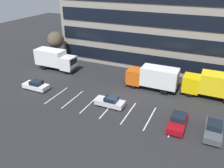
# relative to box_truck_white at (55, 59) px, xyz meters

# --- Properties ---
(ground_plane) EXTENTS (120.00, 120.00, 0.00)m
(ground_plane) POSITION_rel_box_truck_white_xyz_m (14.65, -5.67, -2.04)
(ground_plane) COLOR #262628
(office_building) EXTENTS (34.23, 12.60, 18.00)m
(office_building) POSITION_rel_box_truck_white_xyz_m (14.65, 12.28, 6.96)
(office_building) COLOR gray
(office_building) RESTS_ON ground_plane
(lot_markings) EXTENTS (16.94, 5.40, 0.01)m
(lot_markings) POSITION_rel_box_truck_white_xyz_m (14.65, -8.21, -2.04)
(lot_markings) COLOR silver
(lot_markings) RESTS_ON ground_plane
(box_truck_white) EXTENTS (7.83, 2.59, 3.63)m
(box_truck_white) POSITION_rel_box_truck_white_xyz_m (0.00, 0.00, 0.00)
(box_truck_white) COLOR white
(box_truck_white) RESTS_ON ground_plane
(box_truck_orange) EXTENTS (7.71, 2.55, 3.58)m
(box_truck_orange) POSITION_rel_box_truck_white_xyz_m (18.28, -0.40, -0.03)
(box_truck_orange) COLOR #D85914
(box_truck_orange) RESTS_ON ground_plane
(box_truck_yellow_all) EXTENTS (7.89, 2.61, 3.66)m
(box_truck_yellow_all) POSITION_rel_box_truck_white_xyz_m (26.61, 0.49, 0.02)
(box_truck_yellow_all) COLOR yellow
(box_truck_yellow_all) RESTS_ON ground_plane
(sedan_white) EXTENTS (4.00, 1.67, 1.43)m
(sedan_white) POSITION_rel_box_truck_white_xyz_m (2.31, -7.92, -1.37)
(sedan_white) COLOR white
(sedan_white) RESTS_ON ground_plane
(sedan_silver) EXTENTS (3.90, 1.63, 1.40)m
(sedan_silver) POSITION_rel_box_truck_white_xyz_m (14.63, -7.66, -1.38)
(sedan_silver) COLOR silver
(sedan_silver) RESTS_ON ground_plane
(sedan_maroon) EXTENTS (1.81, 4.31, 1.54)m
(sedan_maroon) POSITION_rel_box_truck_white_xyz_m (23.58, -8.53, -1.31)
(sedan_maroon) COLOR maroon
(sedan_maroon) RESTS_ON ground_plane
(sedan_charcoal) EXTENTS (1.78, 4.24, 1.52)m
(sedan_charcoal) POSITION_rel_box_truck_white_xyz_m (27.36, -8.48, -1.33)
(sedan_charcoal) COLOR #474C51
(sedan_charcoal) RESTS_ON ground_plane
(bare_tree) EXTENTS (3.20, 3.20, 6.00)m
(bare_tree) POSITION_rel_box_truck_white_xyz_m (-2.35, 3.65, 2.33)
(bare_tree) COLOR #473323
(bare_tree) RESTS_ON ground_plane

